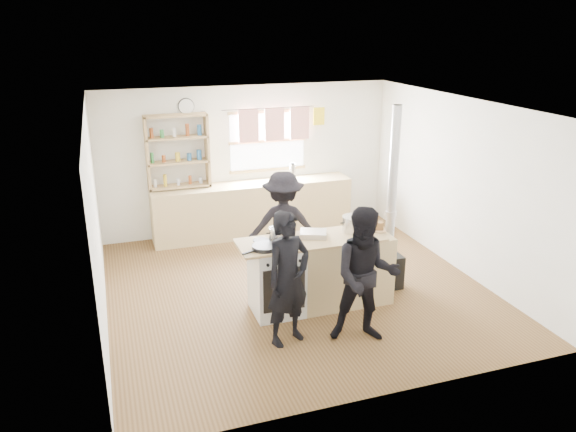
{
  "coord_description": "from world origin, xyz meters",
  "views": [
    {
      "loc": [
        -2.33,
        -6.6,
        3.48
      ],
      "look_at": [
        -0.15,
        -0.1,
        1.1
      ],
      "focal_mm": 35.0,
      "sensor_mm": 36.0,
      "label": 1
    }
  ],
  "objects_px": {
    "stockpot_stove": "(278,234)",
    "person_near_left": "(288,279)",
    "thermos": "(293,172)",
    "bread_board": "(374,227)",
    "cooking_island": "(321,271)",
    "stockpot_counter": "(354,224)",
    "person_far": "(283,226)",
    "skillet_greens": "(265,247)",
    "person_near_right": "(366,276)",
    "roast_tray": "(313,234)",
    "flue_heater": "(389,242)"
  },
  "relations": [
    {
      "from": "roast_tray",
      "to": "person_near_left",
      "type": "bearing_deg",
      "value": -127.65
    },
    {
      "from": "skillet_greens",
      "to": "bread_board",
      "type": "height_order",
      "value": "bread_board"
    },
    {
      "from": "stockpot_counter",
      "to": "person_far",
      "type": "xyz_separation_m",
      "value": [
        -0.66,
        0.89,
        -0.25
      ]
    },
    {
      "from": "thermos",
      "to": "stockpot_stove",
      "type": "relative_size",
      "value": 1.23
    },
    {
      "from": "bread_board",
      "to": "person_near_right",
      "type": "distance_m",
      "value": 1.12
    },
    {
      "from": "person_near_left",
      "to": "cooking_island",
      "type": "bearing_deg",
      "value": 25.61
    },
    {
      "from": "flue_heater",
      "to": "roast_tray",
      "type": "bearing_deg",
      "value": -173.39
    },
    {
      "from": "person_near_right",
      "to": "bread_board",
      "type": "bearing_deg",
      "value": 77.61
    },
    {
      "from": "skillet_greens",
      "to": "person_far",
      "type": "bearing_deg",
      "value": 61.99
    },
    {
      "from": "bread_board",
      "to": "person_near_right",
      "type": "xyz_separation_m",
      "value": [
        -0.57,
        -0.94,
        -0.19
      ]
    },
    {
      "from": "thermos",
      "to": "flue_heater",
      "type": "xyz_separation_m",
      "value": [
        0.5,
        -2.56,
        -0.39
      ]
    },
    {
      "from": "stockpot_stove",
      "to": "person_near_right",
      "type": "bearing_deg",
      "value": -55.04
    },
    {
      "from": "stockpot_stove",
      "to": "person_near_left",
      "type": "xyz_separation_m",
      "value": [
        -0.13,
        -0.78,
        -0.23
      ]
    },
    {
      "from": "roast_tray",
      "to": "flue_heater",
      "type": "distance_m",
      "value": 1.2
    },
    {
      "from": "person_far",
      "to": "cooking_island",
      "type": "bearing_deg",
      "value": 114.22
    },
    {
      "from": "cooking_island",
      "to": "person_near_right",
      "type": "bearing_deg",
      "value": -79.84
    },
    {
      "from": "skillet_greens",
      "to": "person_far",
      "type": "height_order",
      "value": "person_far"
    },
    {
      "from": "cooking_island",
      "to": "roast_tray",
      "type": "distance_m",
      "value": 0.51
    },
    {
      "from": "thermos",
      "to": "bread_board",
      "type": "relative_size",
      "value": 0.86
    },
    {
      "from": "thermos",
      "to": "stockpot_counter",
      "type": "height_order",
      "value": "thermos"
    },
    {
      "from": "cooking_island",
      "to": "bread_board",
      "type": "relative_size",
      "value": 5.98
    },
    {
      "from": "thermos",
      "to": "person_near_left",
      "type": "relative_size",
      "value": 0.18
    },
    {
      "from": "person_near_left",
      "to": "person_far",
      "type": "distance_m",
      "value": 1.73
    },
    {
      "from": "bread_board",
      "to": "flue_heater",
      "type": "height_order",
      "value": "flue_heater"
    },
    {
      "from": "thermos",
      "to": "roast_tray",
      "type": "relative_size",
      "value": 0.71
    },
    {
      "from": "roast_tray",
      "to": "bread_board",
      "type": "relative_size",
      "value": 1.22
    },
    {
      "from": "cooking_island",
      "to": "stockpot_stove",
      "type": "relative_size",
      "value": 8.59
    },
    {
      "from": "stockpot_counter",
      "to": "flue_heater",
      "type": "xyz_separation_m",
      "value": [
        0.6,
        0.13,
        -0.37
      ]
    },
    {
      "from": "roast_tray",
      "to": "stockpot_counter",
      "type": "height_order",
      "value": "stockpot_counter"
    },
    {
      "from": "roast_tray",
      "to": "person_near_left",
      "type": "distance_m",
      "value": 0.98
    },
    {
      "from": "stockpot_stove",
      "to": "person_far",
      "type": "distance_m",
      "value": 0.98
    },
    {
      "from": "roast_tray",
      "to": "flue_heater",
      "type": "xyz_separation_m",
      "value": [
        1.15,
        0.13,
        -0.31
      ]
    },
    {
      "from": "roast_tray",
      "to": "person_near_right",
      "type": "xyz_separation_m",
      "value": [
        0.25,
        -1.0,
        -0.17
      ]
    },
    {
      "from": "roast_tray",
      "to": "bread_board",
      "type": "bearing_deg",
      "value": -3.57
    },
    {
      "from": "person_far",
      "to": "person_near_right",
      "type": "bearing_deg",
      "value": 113.78
    },
    {
      "from": "person_near_left",
      "to": "person_near_right",
      "type": "xyz_separation_m",
      "value": [
        0.84,
        -0.23,
        0.01
      ]
    },
    {
      "from": "thermos",
      "to": "stockpot_counter",
      "type": "relative_size",
      "value": 0.94
    },
    {
      "from": "stockpot_counter",
      "to": "person_far",
      "type": "height_order",
      "value": "person_far"
    },
    {
      "from": "stockpot_stove",
      "to": "cooking_island",
      "type": "bearing_deg",
      "value": -9.42
    },
    {
      "from": "stockpot_counter",
      "to": "person_near_right",
      "type": "bearing_deg",
      "value": -106.98
    },
    {
      "from": "cooking_island",
      "to": "person_far",
      "type": "relative_size",
      "value": 1.27
    },
    {
      "from": "skillet_greens",
      "to": "person_near_right",
      "type": "relative_size",
      "value": 0.26
    },
    {
      "from": "thermos",
      "to": "roast_tray",
      "type": "distance_m",
      "value": 2.78
    },
    {
      "from": "bread_board",
      "to": "roast_tray",
      "type": "bearing_deg",
      "value": 176.43
    },
    {
      "from": "thermos",
      "to": "person_near_right",
      "type": "bearing_deg",
      "value": -96.23
    },
    {
      "from": "person_near_left",
      "to": "stockpot_stove",
      "type": "bearing_deg",
      "value": 60.3
    },
    {
      "from": "skillet_greens",
      "to": "stockpot_counter",
      "type": "height_order",
      "value": "stockpot_counter"
    },
    {
      "from": "stockpot_stove",
      "to": "person_near_right",
      "type": "xyz_separation_m",
      "value": [
        0.71,
        -1.01,
        -0.22
      ]
    },
    {
      "from": "thermos",
      "to": "cooking_island",
      "type": "bearing_deg",
      "value": -101.6
    },
    {
      "from": "cooking_island",
      "to": "stockpot_stove",
      "type": "height_order",
      "value": "stockpot_stove"
    }
  ]
}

